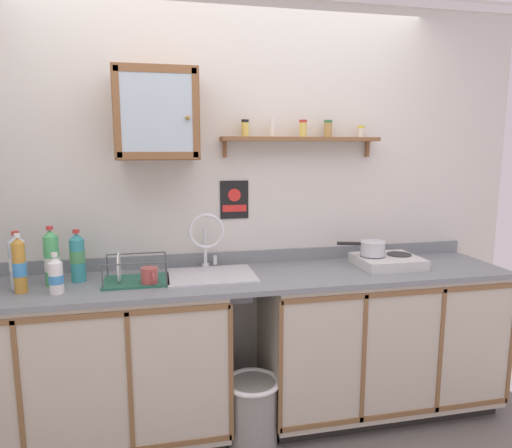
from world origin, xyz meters
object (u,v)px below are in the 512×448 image
saucepan (372,248)px  mug (150,276)px  bottle_juice_amber_3 (19,266)px  trash_bin (252,411)px  wall_cabinet (157,115)px  bottle_water_clear_4 (18,262)px  dish_rack (134,278)px  sink (211,275)px  bottle_opaque_white_1 (56,276)px  bottle_detergent_teal_2 (78,257)px  warning_sign (234,200)px  hot_plate_stove (388,261)px  bottle_soda_green_0 (52,259)px

saucepan → mug: bearing=-174.8°
bottle_juice_amber_3 → trash_bin: size_ratio=0.77×
bottle_juice_amber_3 → mug: bottle_juice_amber_3 is taller
saucepan → wall_cabinet: (-1.28, 0.09, 0.80)m
bottle_water_clear_4 → dish_rack: bottle_water_clear_4 is taller
wall_cabinet → trash_bin: size_ratio=1.25×
sink → bottle_opaque_white_1: sink is taller
sink → saucepan: size_ratio=1.71×
bottle_detergent_teal_2 → warning_sign: size_ratio=1.23×
bottle_detergent_teal_2 → warning_sign: (0.91, 0.20, 0.27)m
bottle_detergent_teal_2 → wall_cabinet: size_ratio=0.59×
mug → warning_sign: bearing=34.8°
dish_rack → trash_bin: bearing=-17.5°
dish_rack → trash_bin: size_ratio=0.89×
dish_rack → hot_plate_stove: bearing=0.9°
sink → wall_cabinet: 0.95m
saucepan → wall_cabinet: size_ratio=0.59×
mug → trash_bin: bearing=-13.1°
hot_plate_stove → warning_sign: 1.03m
hot_plate_stove → bottle_juice_amber_3: 2.09m
sink → bottle_water_clear_4: 1.03m
bottle_water_clear_4 → wall_cabinet: (0.74, 0.10, 0.77)m
sink → wall_cabinet: (-0.27, 0.09, 0.91)m
saucepan → bottle_juice_amber_3: (-1.99, -0.11, 0.02)m
hot_plate_stove → dish_rack: dish_rack is taller
bottle_water_clear_4 → bottle_opaque_white_1: bearing=-35.4°
sink → bottle_water_clear_4: bearing=-179.5°
hot_plate_stove → bottle_water_clear_4: size_ratio=1.26×
bottle_water_clear_4 → bottle_detergent_teal_2: bearing=10.2°
hot_plate_stove → mug: (-1.45, -0.10, 0.02)m
bottle_soda_green_0 → bottle_juice_amber_3: bearing=-142.7°
bottle_detergent_teal_2 → bottle_juice_amber_3: size_ratio=0.95×
hot_plate_stove → wall_cabinet: bearing=175.2°
bottle_detergent_teal_2 → bottle_water_clear_4: size_ratio=0.96×
hot_plate_stove → trash_bin: hot_plate_stove is taller
sink → bottle_soda_green_0: size_ratio=1.55×
warning_sign → trash_bin: size_ratio=0.60×
bottle_water_clear_4 → mug: 0.69m
dish_rack → mug: 0.12m
sink → bottle_detergent_teal_2: sink is taller
dish_rack → mug: (0.09, -0.07, 0.02)m
sink → saucepan: bearing=0.3°
saucepan → trash_bin: bearing=-163.0°
sink → bottle_soda_green_0: (-0.85, -0.01, 0.14)m
bottle_detergent_teal_2 → saucepan: bearing=-1.3°
bottle_detergent_teal_2 → dish_rack: bearing=-16.6°
warning_sign → dish_rack: bearing=-154.4°
hot_plate_stove → trash_bin: size_ratio=0.96×
bottle_soda_green_0 → warning_sign: 1.10m
sink → mug: sink is taller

